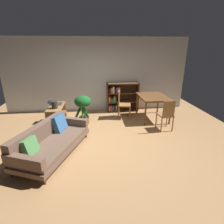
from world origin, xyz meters
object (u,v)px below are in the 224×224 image
at_px(dining_table, 153,98).
at_px(bookshelf, 120,97).
at_px(fabric_couch, 51,140).
at_px(dining_chair_far, 166,114).
at_px(desk_speaker, 55,105).
at_px(media_console, 57,116).
at_px(open_laptop, 56,103).
at_px(dining_chair_near, 122,103).
at_px(potted_floor_plant, 83,105).

relative_size(dining_table, bookshelf, 1.01).
distance_m(fabric_couch, dining_chair_far, 3.21).
height_order(fabric_couch, dining_table, dining_table).
relative_size(desk_speaker, bookshelf, 0.18).
relative_size(media_console, dining_chair_far, 1.12).
height_order(open_laptop, dining_chair_far, dining_chair_far).
bearing_deg(open_laptop, dining_table, -0.01).
distance_m(media_console, desk_speaker, 0.47).
bearing_deg(desk_speaker, dining_chair_near, 16.38).
distance_m(media_console, open_laptop, 0.41).
bearing_deg(open_laptop, dining_chair_far, -16.74).
bearing_deg(dining_table, potted_floor_plant, -174.53).
bearing_deg(open_laptop, bookshelf, 22.80).
distance_m(open_laptop, dining_chair_far, 3.43).
relative_size(desk_speaker, dining_chair_near, 0.23).
height_order(media_console, dining_chair_far, dining_chair_far).
relative_size(dining_chair_far, bookshelf, 0.78).
distance_m(dining_table, dining_chair_far, 1.01).
distance_m(dining_chair_near, bookshelf, 0.74).
relative_size(media_console, desk_speaker, 4.85).
xyz_separation_m(potted_floor_plant, dining_table, (2.33, 0.22, 0.09)).
relative_size(fabric_couch, media_console, 2.08).
bearing_deg(media_console, desk_speaker, -87.25).
bearing_deg(open_laptop, media_console, -79.67).
bearing_deg(media_console, bookshelf, 28.18).
relative_size(fabric_couch, dining_chair_near, 2.30).
distance_m(desk_speaker, dining_chair_near, 2.23).
xyz_separation_m(open_laptop, dining_table, (3.20, -0.00, 0.07)).
xyz_separation_m(desk_speaker, dining_chair_near, (2.13, 0.63, -0.20)).
bearing_deg(media_console, dining_chair_far, -13.11).
distance_m(fabric_couch, media_console, 1.64).
height_order(fabric_couch, bookshelf, bookshelf).
bearing_deg(fabric_couch, dining_chair_near, 46.10).
distance_m(open_laptop, potted_floor_plant, 0.90).
relative_size(desk_speaker, dining_table, 0.18).
distance_m(fabric_couch, dining_table, 3.55).
bearing_deg(dining_chair_far, bookshelf, 119.25).
distance_m(open_laptop, desk_speaker, 0.45).
relative_size(fabric_couch, potted_floor_plant, 2.35).
bearing_deg(fabric_couch, potted_floor_plant, 67.86).
xyz_separation_m(media_console, dining_chair_near, (2.14, 0.42, 0.22)).
relative_size(open_laptop, potted_floor_plant, 0.50).
height_order(desk_speaker, potted_floor_plant, potted_floor_plant).
bearing_deg(media_console, open_laptop, 100.33).
relative_size(potted_floor_plant, dining_table, 0.77).
bearing_deg(fabric_couch, desk_speaker, 96.01).
distance_m(dining_chair_near, dining_chair_far, 1.61).
relative_size(open_laptop, desk_speaker, 2.14).
relative_size(potted_floor_plant, dining_chair_far, 0.99).
distance_m(media_console, dining_chair_near, 2.19).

